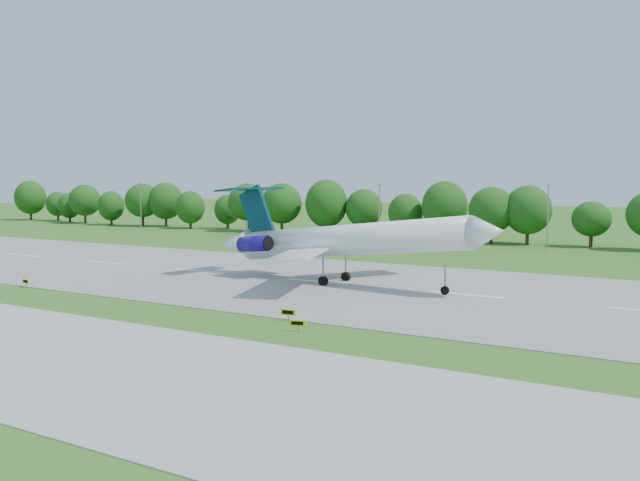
{
  "coord_description": "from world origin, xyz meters",
  "views": [
    {
      "loc": [
        48.08,
        -52.67,
        13.47
      ],
      "look_at": [
        4.64,
        18.0,
        6.16
      ],
      "focal_mm": 40.0,
      "sensor_mm": 36.0,
      "label": 1
    }
  ],
  "objects_px": {
    "taxi_sign_left": "(26,281)",
    "service_vehicle_a": "(379,242)",
    "service_vehicle_b": "(268,236)",
    "airliner": "(336,239)"
  },
  "relations": [
    {
      "from": "taxi_sign_left",
      "to": "service_vehicle_b",
      "type": "height_order",
      "value": "service_vehicle_b"
    },
    {
      "from": "taxi_sign_left",
      "to": "service_vehicle_b",
      "type": "xyz_separation_m",
      "value": [
        -16.09,
        73.43,
        -0.08
      ]
    },
    {
      "from": "airliner",
      "to": "taxi_sign_left",
      "type": "xyz_separation_m",
      "value": [
        -30.86,
        -22.83,
        -4.91
      ]
    },
    {
      "from": "airliner",
      "to": "service_vehicle_a",
      "type": "relative_size",
      "value": 12.52
    },
    {
      "from": "airliner",
      "to": "service_vehicle_b",
      "type": "relative_size",
      "value": 10.82
    },
    {
      "from": "airliner",
      "to": "service_vehicle_a",
      "type": "xyz_separation_m",
      "value": [
        -19.0,
        49.69,
        -5.09
      ]
    },
    {
      "from": "taxi_sign_left",
      "to": "service_vehicle_b",
      "type": "bearing_deg",
      "value": 112.14
    },
    {
      "from": "service_vehicle_a",
      "to": "service_vehicle_b",
      "type": "relative_size",
      "value": 0.86
    },
    {
      "from": "taxi_sign_left",
      "to": "service_vehicle_a",
      "type": "height_order",
      "value": "service_vehicle_a"
    },
    {
      "from": "taxi_sign_left",
      "to": "service_vehicle_b",
      "type": "distance_m",
      "value": 75.17
    }
  ]
}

